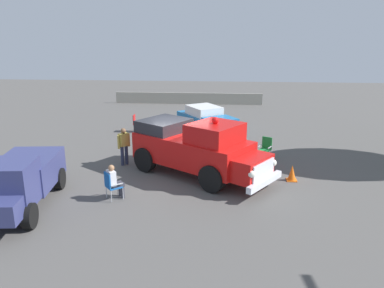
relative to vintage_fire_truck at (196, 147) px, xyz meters
The scene contains 11 objects.
ground_plane 1.49m from the vintage_fire_truck, 145.85° to the left, with size 60.00×60.00×0.00m, color #514F4C.
vintage_fire_truck is the anchor object (origin of this frame).
classic_hot_rod 7.29m from the vintage_fire_truck, 88.97° to the left, with size 3.94×4.66×1.46m.
parked_pickup 6.76m from the vintage_fire_truck, 148.61° to the right, with size 2.46×4.97×1.90m.
lawn_chair_near_truck 3.94m from the vintage_fire_truck, 136.85° to the right, with size 0.69×0.69×1.02m.
lawn_chair_by_car 7.97m from the vintage_fire_truck, 120.21° to the left, with size 0.51×0.52×1.02m.
lawn_chair_spare 3.95m from the vintage_fire_truck, 38.11° to the left, with size 0.67×0.67×1.02m.
spectator_seated 3.79m from the vintage_fire_truck, 136.71° to the right, with size 0.65×0.62×1.29m.
spectator_standing 3.45m from the vintage_fire_truck, 161.95° to the left, with size 0.50×0.55×1.68m.
traffic_cone 3.95m from the vintage_fire_truck, ahead, with size 0.40×0.40×0.64m.
background_fence 16.17m from the vintage_fire_truck, 96.18° to the left, with size 11.82×0.12×0.90m.
Camera 1 is at (1.75, -15.74, 5.82)m, focal length 36.77 mm.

